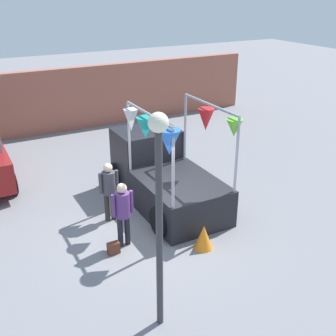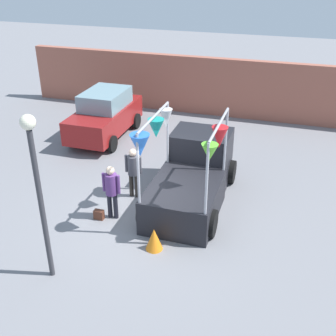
# 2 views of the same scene
# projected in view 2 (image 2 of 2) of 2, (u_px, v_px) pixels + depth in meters

# --- Properties ---
(ground_plane) EXTENTS (60.00, 60.00, 0.00)m
(ground_plane) POSITION_uv_depth(u_px,v_px,m) (149.00, 215.00, 12.13)
(ground_plane) COLOR slate
(vendor_truck) EXTENTS (2.33, 4.07, 2.95)m
(vendor_truck) POSITION_uv_depth(u_px,v_px,m) (193.00, 173.00, 12.62)
(vendor_truck) COLOR black
(vendor_truck) RESTS_ON ground
(parked_car) EXTENTS (1.88, 4.00, 1.88)m
(parked_car) POSITION_uv_depth(u_px,v_px,m) (105.00, 114.00, 16.84)
(parked_car) COLOR maroon
(parked_car) RESTS_ON ground
(person_customer) EXTENTS (0.53, 0.34, 1.62)m
(person_customer) POSITION_uv_depth(u_px,v_px,m) (111.00, 187.00, 11.61)
(person_customer) COLOR black
(person_customer) RESTS_ON ground
(person_vendor) EXTENTS (0.53, 0.34, 1.61)m
(person_vendor) POSITION_uv_depth(u_px,v_px,m) (133.00, 168.00, 12.64)
(person_vendor) COLOR #2D2823
(person_vendor) RESTS_ON ground
(handbag) EXTENTS (0.28, 0.16, 0.28)m
(handbag) POSITION_uv_depth(u_px,v_px,m) (99.00, 215.00, 11.92)
(handbag) COLOR #592D1E
(handbag) RESTS_ON ground
(street_lamp) EXTENTS (0.32, 0.32, 3.99)m
(street_lamp) POSITION_uv_depth(u_px,v_px,m) (37.00, 178.00, 8.74)
(street_lamp) COLOR #333338
(street_lamp) RESTS_ON ground
(brick_boundary_wall) EXTENTS (18.00, 0.36, 2.60)m
(brick_boundary_wall) POSITION_uv_depth(u_px,v_px,m) (215.00, 87.00, 18.99)
(brick_boundary_wall) COLOR #9E5947
(brick_boundary_wall) RESTS_ON ground
(folded_kite_bundle_tangerine) EXTENTS (0.61, 0.61, 0.60)m
(folded_kite_bundle_tangerine) POSITION_uv_depth(u_px,v_px,m) (154.00, 239.00, 10.65)
(folded_kite_bundle_tangerine) COLOR orange
(folded_kite_bundle_tangerine) RESTS_ON ground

